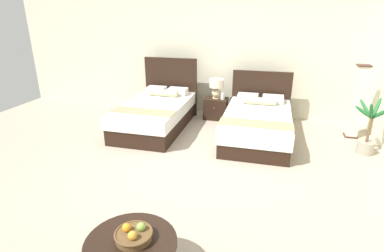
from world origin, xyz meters
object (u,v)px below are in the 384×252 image
object	(u,v)px
nightstand	(216,108)
table_lamp	(217,86)
bed_near_window	(156,113)
floor_lamp_corner	(357,102)
fruit_bowl	(134,235)
bed_near_corner	(257,123)
coffee_table	(132,251)
potted_palm	(368,136)
vase	(223,96)

from	to	relation	value
nightstand	table_lamp	bearing A→B (deg)	90.00
bed_near_window	floor_lamp_corner	distance (m)	3.91
table_lamp	fruit_bowl	world-z (taller)	table_lamp
table_lamp	fruit_bowl	xyz separation A→B (m)	(0.15, -4.60, -0.25)
bed_near_corner	fruit_bowl	distance (m)	3.77
nightstand	floor_lamp_corner	distance (m)	2.83
nightstand	coffee_table	world-z (taller)	nightstand
potted_palm	bed_near_corner	bearing A→B (deg)	173.26
vase	coffee_table	world-z (taller)	vase
table_lamp	fruit_bowl	distance (m)	4.61
fruit_bowl	floor_lamp_corner	xyz separation A→B (m)	(2.62, 4.21, 0.21)
fruit_bowl	bed_near_corner	bearing A→B (deg)	77.26
vase	fruit_bowl	xyz separation A→B (m)	(-0.00, -4.54, -0.07)
coffee_table	floor_lamp_corner	xyz separation A→B (m)	(2.63, 4.25, 0.36)
floor_lamp_corner	bed_near_corner	bearing A→B (deg)	-163.24
bed_near_window	potted_palm	bearing A→B (deg)	-3.31
nightstand	potted_palm	world-z (taller)	potted_palm
fruit_bowl	potted_palm	size ratio (longest dim) A/B	0.34
bed_near_corner	coffee_table	bearing A→B (deg)	-102.83
bed_near_window	coffee_table	world-z (taller)	bed_near_window
vase	floor_lamp_corner	world-z (taller)	floor_lamp_corner
table_lamp	potted_palm	distance (m)	3.09
bed_near_window	floor_lamp_corner	bearing A→B (deg)	7.83
fruit_bowl	floor_lamp_corner	world-z (taller)	floor_lamp_corner
bed_near_window	floor_lamp_corner	world-z (taller)	floor_lamp_corner
table_lamp	potted_palm	xyz separation A→B (m)	(2.84, -1.15, -0.42)
bed_near_window	fruit_bowl	size ratio (longest dim) A/B	6.46
coffee_table	fruit_bowl	size ratio (longest dim) A/B	2.40
bed_near_corner	vase	world-z (taller)	bed_near_corner
vase	floor_lamp_corner	size ratio (longest dim) A/B	0.13
nightstand	fruit_bowl	distance (m)	4.59
bed_near_corner	vase	bearing A→B (deg)	133.62
vase	potted_palm	distance (m)	2.91
bed_near_window	vase	bearing A→B (deg)	34.70
vase	floor_lamp_corner	xyz separation A→B (m)	(2.61, -0.33, 0.14)
floor_lamp_corner	bed_near_window	bearing A→B (deg)	-172.17
bed_near_corner	coffee_table	world-z (taller)	bed_near_corner
bed_near_corner	bed_near_window	bearing A→B (deg)	179.79
bed_near_window	vase	size ratio (longest dim) A/B	12.23
bed_near_window	bed_near_corner	size ratio (longest dim) A/B	1.02
nightstand	fruit_bowl	xyz separation A→B (m)	(0.15, -4.58, 0.25)
bed_near_corner	floor_lamp_corner	bearing A→B (deg)	16.76
coffee_table	potted_palm	distance (m)	4.42
bed_near_corner	nightstand	size ratio (longest dim) A/B	4.20
floor_lamp_corner	nightstand	bearing A→B (deg)	172.39
floor_lamp_corner	table_lamp	bearing A→B (deg)	171.99
vase	potted_palm	bearing A→B (deg)	-22.02
bed_near_window	coffee_table	xyz separation A→B (m)	(1.22, -3.72, 0.02)
potted_palm	vase	bearing A→B (deg)	157.98
bed_near_corner	table_lamp	world-z (taller)	bed_near_corner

